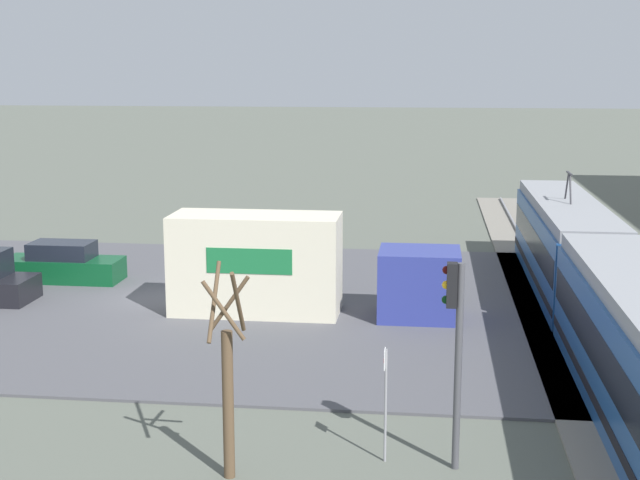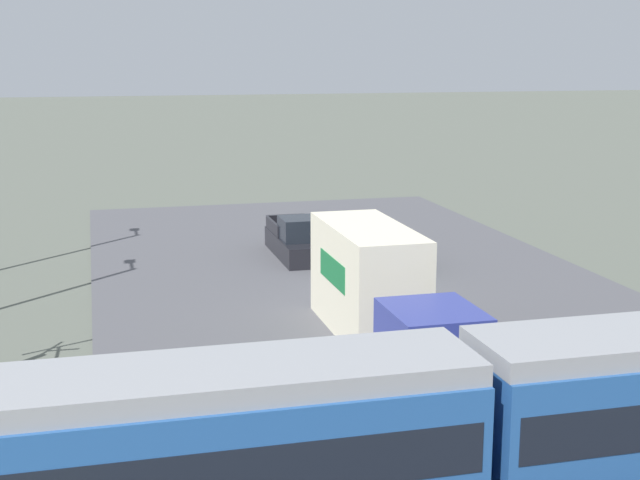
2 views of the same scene
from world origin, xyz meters
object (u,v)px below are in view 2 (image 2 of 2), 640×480
Objects in this scene: light_rail_tram at (472,426)px; sedan_car_0 at (389,249)px; box_truck at (381,294)px; pickup_truck at (299,241)px.

sedan_car_0 is (-5.03, -20.00, -0.97)m from light_rail_tram.
box_truck is 1.86× the size of pickup_truck.
light_rail_tram reaches higher than sedan_car_0.
light_rail_tram is 22.44m from pickup_truck.
box_truck reaches higher than pickup_truck.
sedan_car_0 is (-3.66, -10.03, -0.95)m from box_truck.
sedan_car_0 is at bearing -104.12° from light_rail_tram.
pickup_truck is at bearing -91.17° from box_truck.
pickup_truck is 4.15m from sedan_car_0.
box_truck is at bearing -110.05° from sedan_car_0.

